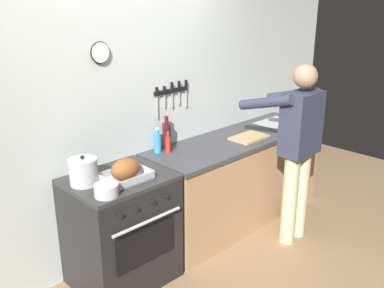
{
  "coord_description": "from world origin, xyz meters",
  "views": [
    {
      "loc": [
        -1.92,
        -1.55,
        2.2
      ],
      "look_at": [
        0.43,
        0.85,
        1.04
      ],
      "focal_mm": 40.44,
      "sensor_mm": 36.0,
      "label": 1
    }
  ],
  "objects_px": {
    "stove": "(121,230)",
    "roasting_pan": "(125,171)",
    "person_cook": "(298,143)",
    "bottle_hot_sauce": "(168,144)",
    "bottle_dish_soap": "(158,142)",
    "cutting_board": "(249,137)",
    "saucepan": "(106,190)",
    "bottle_wine_red": "(167,135)",
    "stock_pot": "(83,171)"
  },
  "relations": [
    {
      "from": "stock_pot",
      "to": "cutting_board",
      "type": "relative_size",
      "value": 0.62
    },
    {
      "from": "stock_pot",
      "to": "cutting_board",
      "type": "xyz_separation_m",
      "value": [
        1.7,
        -0.18,
        -0.09
      ]
    },
    {
      "from": "bottle_hot_sauce",
      "to": "saucepan",
      "type": "bearing_deg",
      "value": -157.79
    },
    {
      "from": "roasting_pan",
      "to": "bottle_dish_soap",
      "type": "bearing_deg",
      "value": 28.38
    },
    {
      "from": "stove",
      "to": "roasting_pan",
      "type": "xyz_separation_m",
      "value": [
        0.01,
        -0.09,
        0.53
      ]
    },
    {
      "from": "stock_pot",
      "to": "bottle_wine_red",
      "type": "xyz_separation_m",
      "value": [
        0.94,
        0.16,
        0.03
      ]
    },
    {
      "from": "stock_pot",
      "to": "person_cook",
      "type": "bearing_deg",
      "value": -20.49
    },
    {
      "from": "cutting_board",
      "to": "bottle_dish_soap",
      "type": "bearing_deg",
      "value": 159.85
    },
    {
      "from": "person_cook",
      "to": "bottle_wine_red",
      "type": "distance_m",
      "value": 1.17
    },
    {
      "from": "bottle_wine_red",
      "to": "bottle_hot_sauce",
      "type": "relative_size",
      "value": 1.6
    },
    {
      "from": "roasting_pan",
      "to": "cutting_board",
      "type": "relative_size",
      "value": 0.98
    },
    {
      "from": "roasting_pan",
      "to": "cutting_board",
      "type": "bearing_deg",
      "value": -0.58
    },
    {
      "from": "bottle_dish_soap",
      "to": "cutting_board",
      "type": "bearing_deg",
      "value": -20.15
    },
    {
      "from": "person_cook",
      "to": "stock_pot",
      "type": "xyz_separation_m",
      "value": [
        -1.77,
        0.66,
        0.05
      ]
    },
    {
      "from": "roasting_pan",
      "to": "bottle_dish_soap",
      "type": "distance_m",
      "value": 0.64
    },
    {
      "from": "roasting_pan",
      "to": "stock_pot",
      "type": "distance_m",
      "value": 0.3
    },
    {
      "from": "stove",
      "to": "stock_pot",
      "type": "distance_m",
      "value": 0.6
    },
    {
      "from": "stove",
      "to": "saucepan",
      "type": "xyz_separation_m",
      "value": [
        -0.24,
        -0.21,
        0.49
      ]
    },
    {
      "from": "person_cook",
      "to": "bottle_hot_sauce",
      "type": "distance_m",
      "value": 1.16
    },
    {
      "from": "bottle_wine_red",
      "to": "person_cook",
      "type": "bearing_deg",
      "value": -44.57
    },
    {
      "from": "stock_pot",
      "to": "bottle_dish_soap",
      "type": "distance_m",
      "value": 0.83
    },
    {
      "from": "person_cook",
      "to": "cutting_board",
      "type": "height_order",
      "value": "person_cook"
    },
    {
      "from": "stove",
      "to": "saucepan",
      "type": "height_order",
      "value": "saucepan"
    },
    {
      "from": "bottle_dish_soap",
      "to": "bottle_hot_sauce",
      "type": "bearing_deg",
      "value": -47.6
    },
    {
      "from": "roasting_pan",
      "to": "bottle_hot_sauce",
      "type": "height_order",
      "value": "bottle_hot_sauce"
    },
    {
      "from": "cutting_board",
      "to": "bottle_dish_soap",
      "type": "height_order",
      "value": "bottle_dish_soap"
    },
    {
      "from": "roasting_pan",
      "to": "bottle_wine_red",
      "type": "distance_m",
      "value": 0.76
    },
    {
      "from": "saucepan",
      "to": "cutting_board",
      "type": "height_order",
      "value": "saucepan"
    },
    {
      "from": "roasting_pan",
      "to": "stock_pot",
      "type": "height_order",
      "value": "stock_pot"
    },
    {
      "from": "bottle_hot_sauce",
      "to": "person_cook",
      "type": "bearing_deg",
      "value": -39.74
    },
    {
      "from": "bottle_wine_red",
      "to": "bottle_dish_soap",
      "type": "distance_m",
      "value": 0.12
    },
    {
      "from": "saucepan",
      "to": "bottle_dish_soap",
      "type": "distance_m",
      "value": 0.92
    },
    {
      "from": "roasting_pan",
      "to": "stock_pot",
      "type": "xyz_separation_m",
      "value": [
        -0.25,
        0.16,
        0.02
      ]
    },
    {
      "from": "stock_pot",
      "to": "bottle_wine_red",
      "type": "bearing_deg",
      "value": 9.59
    },
    {
      "from": "bottle_dish_soap",
      "to": "roasting_pan",
      "type": "bearing_deg",
      "value": -151.62
    },
    {
      "from": "bottle_dish_soap",
      "to": "bottle_hot_sauce",
      "type": "relative_size",
      "value": 1.17
    },
    {
      "from": "saucepan",
      "to": "cutting_board",
      "type": "distance_m",
      "value": 1.7
    },
    {
      "from": "cutting_board",
      "to": "person_cook",
      "type": "bearing_deg",
      "value": -81.24
    },
    {
      "from": "stock_pot",
      "to": "saucepan",
      "type": "relative_size",
      "value": 1.32
    },
    {
      "from": "person_cook",
      "to": "stock_pot",
      "type": "height_order",
      "value": "person_cook"
    },
    {
      "from": "stove",
      "to": "person_cook",
      "type": "distance_m",
      "value": 1.71
    },
    {
      "from": "person_cook",
      "to": "bottle_dish_soap",
      "type": "height_order",
      "value": "person_cook"
    },
    {
      "from": "saucepan",
      "to": "bottle_hot_sauce",
      "type": "distance_m",
      "value": 0.95
    },
    {
      "from": "stove",
      "to": "roasting_pan",
      "type": "height_order",
      "value": "roasting_pan"
    },
    {
      "from": "roasting_pan",
      "to": "stock_pot",
      "type": "bearing_deg",
      "value": 147.36
    },
    {
      "from": "stove",
      "to": "stock_pot",
      "type": "bearing_deg",
      "value": 163.53
    },
    {
      "from": "roasting_pan",
      "to": "bottle_dish_soap",
      "type": "relative_size",
      "value": 1.61
    },
    {
      "from": "bottle_wine_red",
      "to": "bottle_dish_soap",
      "type": "height_order",
      "value": "bottle_wine_red"
    },
    {
      "from": "roasting_pan",
      "to": "saucepan",
      "type": "distance_m",
      "value": 0.28
    },
    {
      "from": "saucepan",
      "to": "bottle_wine_red",
      "type": "height_order",
      "value": "bottle_wine_red"
    }
  ]
}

